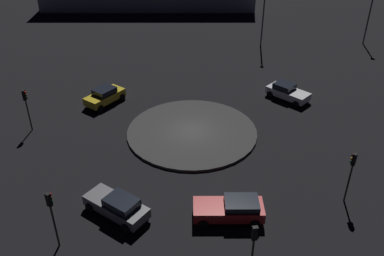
# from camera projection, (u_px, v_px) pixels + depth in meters

# --- Properties ---
(ground_plane) EXTENTS (115.93, 115.93, 0.00)m
(ground_plane) POSITION_uv_depth(u_px,v_px,m) (192.00, 133.00, 36.41)
(ground_plane) COLOR black
(roundabout_island) EXTENTS (11.19, 11.19, 0.23)m
(roundabout_island) POSITION_uv_depth(u_px,v_px,m) (192.00, 132.00, 36.35)
(roundabout_island) COLOR #383838
(roundabout_island) RESTS_ON ground_plane
(car_grey) EXTENTS (3.76, 4.77, 1.58)m
(car_grey) POSITION_uv_depth(u_px,v_px,m) (117.00, 206.00, 27.43)
(car_grey) COLOR slate
(car_grey) RESTS_ON ground_plane
(car_yellow) EXTENTS (4.32, 3.43, 1.60)m
(car_yellow) POSITION_uv_depth(u_px,v_px,m) (105.00, 96.00, 40.52)
(car_yellow) COLOR gold
(car_yellow) RESTS_ON ground_plane
(car_white) EXTENTS (3.21, 4.51, 1.52)m
(car_white) POSITION_uv_depth(u_px,v_px,m) (287.00, 92.00, 41.36)
(car_white) COLOR white
(car_white) RESTS_ON ground_plane
(car_red) EXTENTS (4.91, 3.56, 1.48)m
(car_red) POSITION_uv_depth(u_px,v_px,m) (231.00, 209.00, 27.23)
(car_red) COLOR red
(car_red) RESTS_ON ground_plane
(traffic_light_north) EXTENTS (0.34, 0.38, 3.80)m
(traffic_light_north) POSITION_uv_depth(u_px,v_px,m) (254.00, 241.00, 22.31)
(traffic_light_north) COLOR #2D2D2D
(traffic_light_north) RESTS_ON ground_plane
(traffic_light_northeast) EXTENTS (0.40, 0.37, 4.11)m
(traffic_light_northeast) POSITION_uv_depth(u_px,v_px,m) (51.00, 209.00, 24.11)
(traffic_light_northeast) COLOR #2D2D2D
(traffic_light_northeast) RESTS_ON ground_plane
(traffic_light_northwest) EXTENTS (0.37, 0.39, 3.97)m
(traffic_light_northwest) POSITION_uv_depth(u_px,v_px,m) (352.00, 168.00, 27.56)
(traffic_light_northwest) COLOR #2D2D2D
(traffic_light_northwest) RESTS_ON ground_plane
(traffic_light_southeast) EXTENTS (0.40, 0.37, 3.86)m
(traffic_light_southeast) POSITION_uv_depth(u_px,v_px,m) (26.00, 102.00, 35.38)
(traffic_light_southeast) COLOR #2D2D2D
(traffic_light_southeast) RESTS_ON ground_plane
(streetlamp_west) EXTENTS (0.54, 0.54, 7.55)m
(streetlamp_west) POSITION_uv_depth(u_px,v_px,m) (372.00, 5.00, 51.99)
(streetlamp_west) COLOR #4C4C51
(streetlamp_west) RESTS_ON ground_plane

